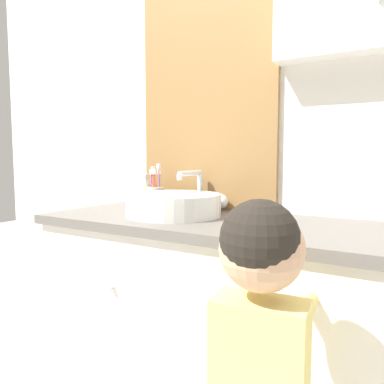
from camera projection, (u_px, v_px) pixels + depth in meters
wall_back at (259, 97)px, 1.53m from camera, size 3.20×0.18×2.50m
vanity_counter at (225, 328)px, 1.37m from camera, size 1.41×0.53×0.80m
sink_basin at (175, 204)px, 1.44m from camera, size 0.36×0.42×0.17m
toothbrush_holder at (155, 196)px, 1.67m from camera, size 0.07×0.07×0.20m
soap_dispenser at (147, 193)px, 1.75m from camera, size 0.05×0.05×0.14m
child_figure at (260, 366)px, 0.79m from camera, size 0.21×0.46×0.95m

